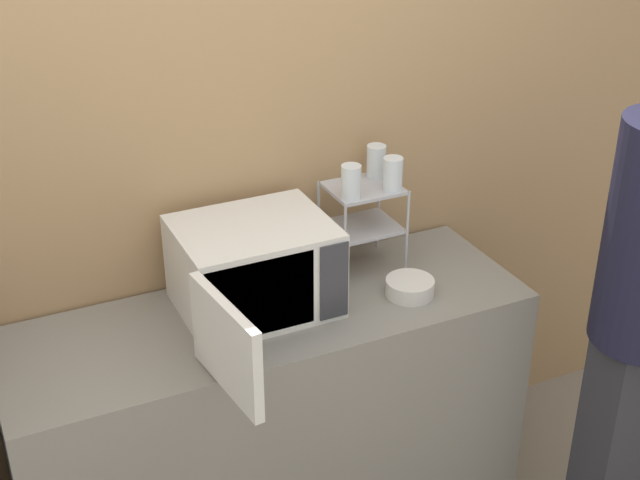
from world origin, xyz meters
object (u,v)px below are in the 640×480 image
Objects in this scene: glass_front_left at (351,182)px; glass_back_right at (376,161)px; dish_rack at (363,209)px; bowl at (410,288)px; glass_front_right at (393,174)px; microwave at (253,271)px.

glass_back_right is at bearing 36.98° from glass_front_left.
glass_back_right reaches higher than dish_rack.
glass_front_left reaches higher than bowl.
glass_front_left and glass_back_right have the same top height.
glass_front_right is (-0.00, -0.12, 0.00)m from glass_back_right.
glass_back_right is 1.00× the size of glass_front_right.
glass_front_left is 1.00× the size of glass_front_right.
glass_front_right is 0.38m from bowl.
dish_rack reaches higher than bowl.
glass_back_right is 0.69× the size of bowl.
glass_front_right is at bearing -91.22° from glass_back_right.
microwave is 6.76× the size of glass_back_right.
glass_front_right is (0.16, -0.00, 0.00)m from glass_front_left.
dish_rack is 2.70× the size of glass_back_right.
bowl is at bearing -95.29° from glass_back_right.
glass_front_right reaches higher than bowl.
glass_front_right reaches higher than dish_rack.
glass_front_left is at bearing -143.02° from glass_back_right.
glass_front_left is at bearing 124.94° from bowl.
glass_back_right is (0.16, 0.12, 0.00)m from glass_front_left.
glass_front_right is (0.08, -0.06, 0.14)m from dish_rack.
microwave is at bearing -161.65° from glass_back_right.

